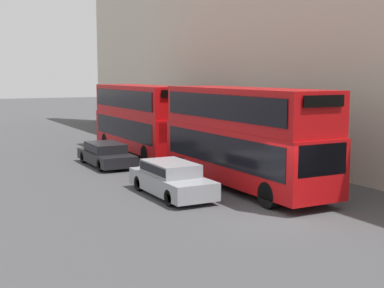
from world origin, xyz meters
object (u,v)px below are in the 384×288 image
car_dark_sedan (171,178)px  pedestrian (301,171)px  car_hatchback (106,153)px  bus_leading (244,133)px  bus_second_in_queue (141,116)px

car_dark_sedan → pedestrian: 5.66m
car_hatchback → pedestrian: pedestrian is taller
bus_leading → pedestrian: bus_leading is taller
bus_leading → bus_second_in_queue: (0.00, 11.54, -0.05)m
car_dark_sedan → pedestrian: pedestrian is taller
car_dark_sedan → car_hatchback: (-0.00, 8.21, -0.07)m
pedestrian → car_hatchback: bearing=119.3°
pedestrian → bus_second_in_queue: bearing=99.0°
bus_second_in_queue → pedestrian: (2.05, -12.92, -1.54)m
bus_leading → car_dark_sedan: (-3.40, 0.13, -1.66)m
bus_leading → car_hatchback: size_ratio=2.13×
bus_leading → car_dark_sedan: bearing=177.9°
car_hatchback → bus_leading: bearing=-67.8°
car_hatchback → pedestrian: size_ratio=2.72×
car_dark_sedan → car_hatchback: 8.21m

